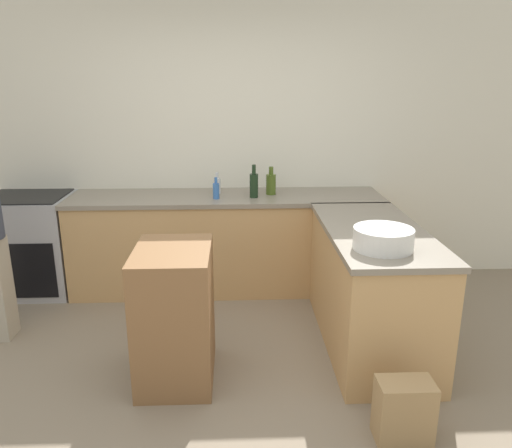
% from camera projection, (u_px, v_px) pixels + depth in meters
% --- Properties ---
extents(ground_plane, '(14.00, 14.00, 0.00)m').
position_uv_depth(ground_plane, '(224.00, 396.00, 3.14)').
color(ground_plane, gray).
extents(wall_back, '(8.00, 0.06, 2.70)m').
position_uv_depth(wall_back, '(226.00, 140.00, 4.75)').
color(wall_back, silver).
rests_on(wall_back, ground_plane).
extents(counter_back, '(2.84, 0.68, 0.89)m').
position_uv_depth(counter_back, '(227.00, 242.00, 4.66)').
color(counter_back, tan).
rests_on(counter_back, ground_plane).
extents(counter_peninsula, '(0.69, 1.54, 0.89)m').
position_uv_depth(counter_peninsula, '(371.00, 286.00, 3.67)').
color(counter_peninsula, tan).
rests_on(counter_peninsula, ground_plane).
extents(range_oven, '(0.74, 0.66, 0.91)m').
position_uv_depth(range_oven, '(32.00, 244.00, 4.59)').
color(range_oven, '#ADADB2').
rests_on(range_oven, ground_plane).
extents(island_table, '(0.48, 0.65, 0.90)m').
position_uv_depth(island_table, '(175.00, 315.00, 3.23)').
color(island_table, brown).
rests_on(island_table, ground_plane).
extents(mixing_bowl, '(0.37, 0.37, 0.14)m').
position_uv_depth(mixing_bowl, '(383.00, 239.00, 3.11)').
color(mixing_bowl, white).
rests_on(mixing_bowl, counter_peninsula).
extents(water_bottle_blue, '(0.06, 0.06, 0.19)m').
position_uv_depth(water_bottle_blue, '(216.00, 190.00, 4.39)').
color(water_bottle_blue, '#386BB7').
rests_on(water_bottle_blue, counter_back).
extents(wine_bottle_dark, '(0.08, 0.08, 0.29)m').
position_uv_depth(wine_bottle_dark, '(254.00, 185.00, 4.43)').
color(wine_bottle_dark, black).
rests_on(wine_bottle_dark, counter_back).
extents(olive_oil_bottle, '(0.09, 0.09, 0.25)m').
position_uv_depth(olive_oil_bottle, '(271.00, 183.00, 4.55)').
color(olive_oil_bottle, '#475B1E').
rests_on(olive_oil_bottle, counter_back).
extents(vinegar_bottle_clear, '(0.06, 0.06, 0.20)m').
position_uv_depth(vinegar_bottle_clear, '(217.00, 185.00, 4.58)').
color(vinegar_bottle_clear, silver).
rests_on(vinegar_bottle_clear, counter_back).
extents(paper_bag, '(0.30, 0.19, 0.36)m').
position_uv_depth(paper_bag, '(404.00, 411.00, 2.72)').
color(paper_bag, '#A88456').
rests_on(paper_bag, ground_plane).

